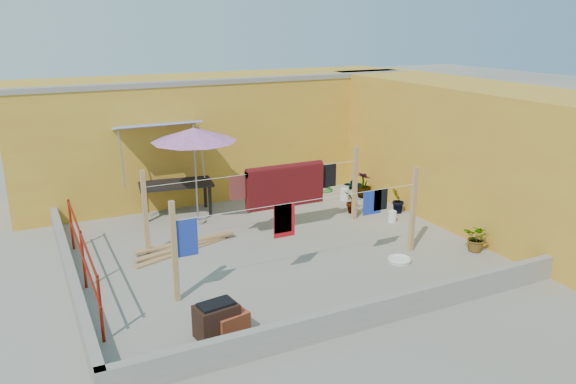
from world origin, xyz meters
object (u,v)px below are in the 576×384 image
object	(u,v)px
patio_umbrella	(194,135)
white_basin	(399,260)
water_jug_a	(392,216)
brazier	(216,320)
brick_stack	(231,323)
water_jug_b	(344,194)
green_hose	(324,189)
outdoor_table	(176,186)
plant_back_a	(300,186)

from	to	relation	value
patio_umbrella	white_basin	bearing A→B (deg)	-53.58
water_jug_a	brazier	bearing A→B (deg)	-151.25
white_basin	brick_stack	bearing A→B (deg)	-165.13
water_jug_b	water_jug_a	bearing A→B (deg)	-86.59
white_basin	brazier	bearing A→B (deg)	-166.34
brick_stack	brazier	world-z (taller)	brazier
brazier	patio_umbrella	bearing A→B (deg)	75.73
green_hose	water_jug_a	bearing A→B (deg)	-86.57
water_jug_a	water_jug_b	xyz separation A→B (m)	(-0.12, 1.98, 0.02)
brazier	green_hose	xyz separation A→B (m)	(5.29, 6.00, -0.24)
brazier	water_jug_b	bearing A→B (deg)	42.96
green_hose	white_basin	bearing A→B (deg)	-102.32
brick_stack	water_jug_b	distance (m)	7.19
outdoor_table	green_hose	bearing A→B (deg)	2.58
water_jug_b	brazier	bearing A→B (deg)	-137.04
brazier	green_hose	bearing A→B (deg)	48.60
white_basin	water_jug_a	xyz separation A→B (m)	(1.27, 1.98, 0.10)
white_basin	outdoor_table	bearing A→B (deg)	123.86
outdoor_table	white_basin	distance (m)	5.80
plant_back_a	water_jug_a	bearing A→B (deg)	-66.14
brazier	water_jug_a	size ratio (longest dim) A/B	2.17
white_basin	water_jug_b	xyz separation A→B (m)	(1.15, 3.96, 0.12)
patio_umbrella	outdoor_table	size ratio (longest dim) A/B	1.27
white_basin	plant_back_a	distance (m)	4.57
brazier	white_basin	world-z (taller)	brazier
water_jug_a	outdoor_table	bearing A→B (deg)	147.92
outdoor_table	plant_back_a	world-z (taller)	outdoor_table
brick_stack	water_jug_a	size ratio (longest dim) A/B	1.82
outdoor_table	water_jug_a	xyz separation A→B (m)	(4.48, -2.81, -0.61)
patio_umbrella	water_jug_b	distance (m)	4.53
patio_umbrella	white_basin	world-z (taller)	patio_umbrella
patio_umbrella	water_jug_b	world-z (taller)	patio_umbrella
outdoor_table	water_jug_a	distance (m)	5.32
water_jug_a	plant_back_a	distance (m)	2.83
brazier	plant_back_a	size ratio (longest dim) A/B	0.96
green_hose	patio_umbrella	bearing A→B (deg)	-165.96
water_jug_b	green_hose	xyz separation A→B (m)	(-0.06, 1.02, -0.12)
water_jug_a	water_jug_b	bearing A→B (deg)	93.41
water_jug_a	green_hose	distance (m)	3.01
brick_stack	water_jug_a	distance (m)	6.07
brick_stack	water_jug_b	bearing A→B (deg)	44.33
brazier	water_jug_b	distance (m)	7.31
outdoor_table	plant_back_a	distance (m)	3.36
water_jug_a	water_jug_b	size ratio (longest dim) A/B	0.87
outdoor_table	water_jug_b	distance (m)	4.47
patio_umbrella	water_jug_a	size ratio (longest dim) A/B	7.54
brazier	plant_back_a	world-z (taller)	plant_back_a
green_hose	water_jug_b	bearing A→B (deg)	-86.52
outdoor_table	plant_back_a	xyz separation A→B (m)	(3.33, -0.22, -0.39)
patio_umbrella	outdoor_table	bearing A→B (deg)	108.94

